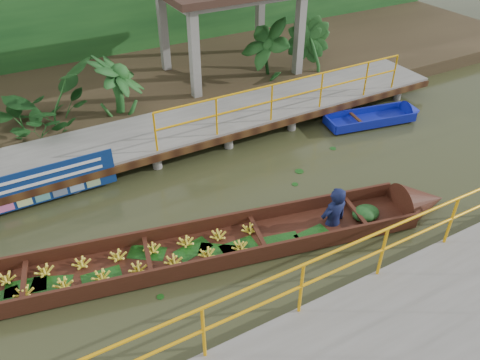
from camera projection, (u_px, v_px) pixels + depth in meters
ground at (246, 216)px, 10.09m from camera, size 80.00×80.00×0.00m
land_strip at (133, 82)px, 15.31m from camera, size 30.00×8.00×0.45m
far_dock at (183, 128)px, 12.26m from camera, size 16.00×2.06×1.66m
near_dock at (434, 332)px, 7.31m from camera, size 18.00×2.40×1.73m
foliage_backdrop at (103, 8)px, 16.06m from camera, size 30.00×0.80×4.00m
vendor_boat at (218, 242)px, 9.09m from camera, size 10.81×3.28×2.23m
moored_blue_boat at (391, 116)px, 13.60m from camera, size 3.10×1.31×0.72m
blue_banner at (50, 182)px, 10.15m from camera, size 2.83×0.04×0.89m
tropical_plants at (107, 89)px, 12.67m from camera, size 14.13×1.13×1.41m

